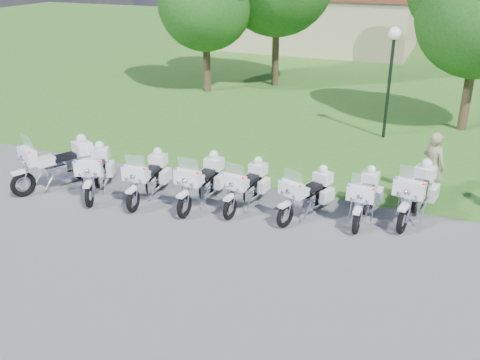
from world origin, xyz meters
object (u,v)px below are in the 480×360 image
at_px(lamp_post, 392,55).
at_px(motorcycle_0, 58,163).
at_px(motorcycle_6, 365,196).
at_px(motorcycle_7, 416,192).
at_px(motorcycle_4, 247,185).
at_px(motorcycle_5, 307,193).
at_px(bystander_a, 433,166).
at_px(motorcycle_1, 96,171).
at_px(motorcycle_3, 202,181).
at_px(motorcycle_2, 148,176).

bearing_deg(lamp_post, motorcycle_0, -134.70).
relative_size(motorcycle_0, motorcycle_6, 1.09).
bearing_deg(motorcycle_0, motorcycle_6, -146.22).
relative_size(motorcycle_7, lamp_post, 0.62).
xyz_separation_m(motorcycle_0, motorcycle_6, (8.83, 1.40, -0.11)).
relative_size(motorcycle_4, lamp_post, 0.55).
xyz_separation_m(motorcycle_4, motorcycle_5, (1.70, 0.09, 0.00)).
distance_m(motorcycle_7, bystander_a, 1.47).
relative_size(motorcycle_1, motorcycle_5, 1.04).
bearing_deg(motorcycle_3, motorcycle_6, -167.22).
relative_size(motorcycle_3, bystander_a, 1.22).
xyz_separation_m(motorcycle_6, bystander_a, (1.50, 1.98, 0.35)).
relative_size(motorcycle_3, motorcycle_4, 1.07).
height_order(motorcycle_6, motorcycle_7, motorcycle_7).
xyz_separation_m(motorcycle_6, lamp_post, (-0.53, 6.99, 2.45)).
xyz_separation_m(motorcycle_3, motorcycle_7, (5.58, 1.38, 0.04)).
xyz_separation_m(motorcycle_2, motorcycle_6, (5.92, 1.09, -0.02)).
relative_size(motorcycle_2, motorcycle_4, 1.04).
height_order(motorcycle_0, motorcycle_5, motorcycle_0).
bearing_deg(motorcycle_2, motorcycle_5, -177.63).
relative_size(motorcycle_3, motorcycle_6, 1.07).
bearing_deg(bystander_a, motorcycle_4, 61.50).
distance_m(motorcycle_2, motorcycle_5, 4.53).
xyz_separation_m(motorcycle_5, lamp_post, (0.90, 7.41, 2.46)).
bearing_deg(lamp_post, bystander_a, -67.86).
relative_size(motorcycle_3, motorcycle_5, 1.11).
xyz_separation_m(motorcycle_0, bystander_a, (10.33, 3.38, 0.24)).
distance_m(motorcycle_3, bystander_a, 6.49).
bearing_deg(motorcycle_1, motorcycle_0, -21.53).
bearing_deg(motorcycle_4, motorcycle_6, -164.53).
relative_size(lamp_post, bystander_a, 2.09).
distance_m(motorcycle_4, bystander_a, 5.28).
xyz_separation_m(motorcycle_2, motorcycle_7, (7.15, 1.65, 0.06)).
bearing_deg(bystander_a, motorcycle_7, 112.16).
height_order(motorcycle_0, motorcycle_3, motorcycle_0).
bearing_deg(motorcycle_2, motorcycle_0, 0.15).
height_order(motorcycle_7, lamp_post, lamp_post).
bearing_deg(bystander_a, motorcycle_3, 58.71).
bearing_deg(motorcycle_5, motorcycle_4, 23.10).
xyz_separation_m(motorcycle_1, motorcycle_5, (6.08, 0.91, -0.04)).
xyz_separation_m(motorcycle_0, motorcycle_1, (1.31, 0.06, -0.07)).
xyz_separation_m(motorcycle_3, motorcycle_4, (1.21, 0.30, -0.05)).
xyz_separation_m(motorcycle_3, bystander_a, (5.85, 2.80, 0.31)).
bearing_deg(motorcycle_4, lamp_post, -103.07).
relative_size(motorcycle_0, motorcycle_1, 1.10).
xyz_separation_m(motorcycle_2, lamp_post, (5.39, 8.07, 2.44)).
bearing_deg(lamp_post, motorcycle_5, -96.96).
xyz_separation_m(motorcycle_4, motorcycle_7, (4.36, 1.09, 0.09)).
relative_size(motorcycle_6, lamp_post, 0.55).
relative_size(motorcycle_0, motorcycle_4, 1.10).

